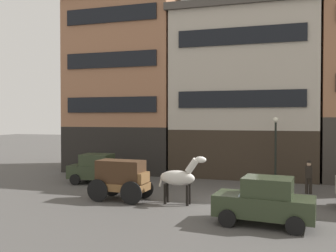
# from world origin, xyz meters

# --- Properties ---
(ground_plane) EXTENTS (120.00, 120.00, 0.00)m
(ground_plane) POSITION_xyz_m (0.00, 0.00, 0.00)
(ground_plane) COLOR #4C4947
(building_far_left) EXTENTS (8.69, 7.10, 13.48)m
(building_far_left) POSITION_xyz_m (-9.26, 10.00, 6.78)
(building_far_left) COLOR black
(building_far_left) RESTS_ON ground_plane
(building_center_left) EXTENTS (10.15, 7.10, 11.85)m
(building_center_left) POSITION_xyz_m (-0.19, 10.01, 5.96)
(building_center_left) COLOR #33281E
(building_center_left) RESTS_ON ground_plane
(cargo_wagon) EXTENTS (2.99, 1.67, 1.98)m
(cargo_wagon) POSITION_xyz_m (-5.24, -0.64, 1.15)
(cargo_wagon) COLOR brown
(cargo_wagon) RESTS_ON ground_plane
(draft_horse) EXTENTS (2.35, 0.70, 2.30)m
(draft_horse) POSITION_xyz_m (-2.29, -0.64, 1.27)
(draft_horse) COLOR beige
(draft_horse) RESTS_ON ground_plane
(sedan_dark) EXTENTS (3.74, 1.93, 1.83)m
(sedan_dark) POSITION_xyz_m (-8.47, 3.25, 0.91)
(sedan_dark) COLOR #2D3823
(sedan_dark) RESTS_ON ground_plane
(sedan_light) EXTENTS (3.86, 2.21, 1.83)m
(sedan_light) POSITION_xyz_m (1.68, -2.99, 0.91)
(sedan_light) COLOR #2D3823
(sedan_light) RESTS_ON ground_plane
(pedestrian_officer) EXTENTS (0.49, 0.49, 1.79)m
(pedestrian_officer) POSITION_xyz_m (3.77, 3.61, 0.98)
(pedestrian_officer) COLOR black
(pedestrian_officer) RESTS_ON ground_plane
(streetlamp_curbside) EXTENTS (0.32, 0.32, 4.12)m
(streetlamp_curbside) POSITION_xyz_m (2.05, 5.54, 2.67)
(streetlamp_curbside) COLOR black
(streetlamp_curbside) RESTS_ON ground_plane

